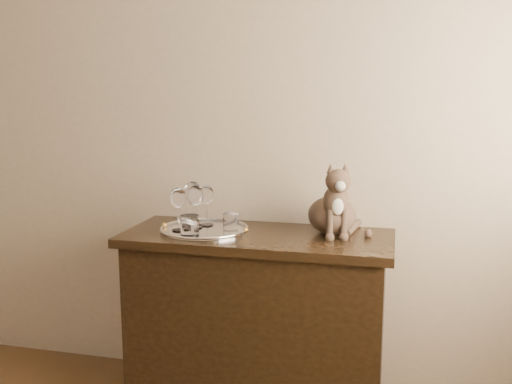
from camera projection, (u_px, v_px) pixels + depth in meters
wall_back at (157, 117)px, 2.90m from camera, size 4.00×0.10×2.70m
sideboard at (257, 324)px, 2.62m from camera, size 1.20×0.50×0.85m
tray at (204, 230)px, 2.59m from camera, size 0.40×0.40×0.01m
wine_glass_a at (193, 203)px, 2.66m from camera, size 0.08×0.08×0.21m
wine_glass_b at (206, 205)px, 2.65m from camera, size 0.07×0.07×0.19m
wine_glass_c at (178, 209)px, 2.55m from camera, size 0.08×0.08×0.20m
wine_glass_d at (195, 207)px, 2.61m from camera, size 0.07×0.07×0.20m
tumbler_b at (190, 226)px, 2.47m from camera, size 0.08×0.08×0.09m
tumbler_c at (231, 222)px, 2.56m from camera, size 0.07×0.07×0.08m
cat at (332, 197)px, 2.53m from camera, size 0.40×0.39×0.33m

